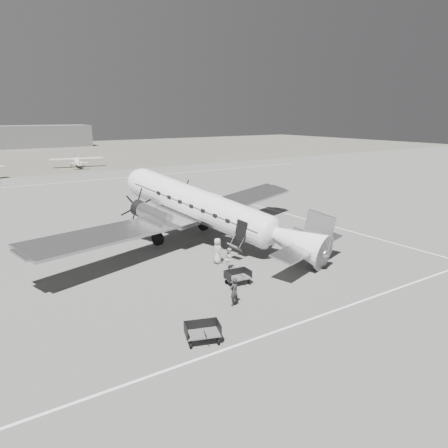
{
  "coord_description": "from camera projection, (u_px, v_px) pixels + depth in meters",
  "views": [
    {
      "loc": [
        -18.41,
        -28.48,
        10.23
      ],
      "look_at": [
        -0.74,
        -2.23,
        2.2
      ],
      "focal_mm": 35.0,
      "sensor_mm": 36.0,
      "label": 1
    }
  ],
  "objects": [
    {
      "name": "hangar_main",
      "position": [
        17.0,
        137.0,
        133.76
      ],
      "size": [
        42.0,
        14.0,
        6.6
      ],
      "color": "#5C5C5C",
      "rests_on": "ground"
    },
    {
      "name": "light_plane_right",
      "position": [
        77.0,
        162.0,
        84.61
      ],
      "size": [
        11.3,
        9.8,
        2.07
      ],
      "primitive_type": null,
      "rotation": [
        0.0,
        0.0,
        -0.19
      ],
      "color": "white",
      "rests_on": "ground"
    },
    {
      "name": "dc3_airliner",
      "position": [
        210.0,
        212.0,
        34.11
      ],
      "size": [
        33.94,
        28.45,
        5.52
      ],
      "primitive_type": null,
      "rotation": [
        0.0,
        0.0,
        0.33
      ],
      "color": "#ABABAD",
      "rests_on": "ground"
    },
    {
      "name": "ground",
      "position": [
        216.0,
        243.0,
        35.38
      ],
      "size": [
        260.0,
        260.0,
        0.0
      ],
      "primitive_type": "plane",
      "color": "slate",
      "rests_on": "ground"
    },
    {
      "name": "taxi_line_near",
      "position": [
        354.0,
        304.0,
        24.12
      ],
      "size": [
        60.0,
        0.15,
        0.01
      ],
      "primitive_type": "cube",
      "color": "white",
      "rests_on": "ground"
    },
    {
      "name": "passenger",
      "position": [
        217.0,
        251.0,
        30.49
      ],
      "size": [
        0.68,
        0.95,
        1.82
      ],
      "primitive_type": "imported",
      "rotation": [
        0.0,
        0.0,
        1.46
      ],
      "color": "#AFAFAD",
      "rests_on": "ground"
    },
    {
      "name": "baggage_cart_far",
      "position": [
        203.0,
        333.0,
        19.97
      ],
      "size": [
        1.98,
        1.67,
        0.95
      ],
      "primitive_type": null,
      "rotation": [
        0.0,
        0.0,
        -0.33
      ],
      "color": "#575757",
      "rests_on": "ground"
    },
    {
      "name": "ground_crew",
      "position": [
        234.0,
        292.0,
        23.77
      ],
      "size": [
        0.66,
        0.51,
        1.61
      ],
      "primitive_type": "imported",
      "rotation": [
        0.0,
        0.0,
        3.38
      ],
      "color": "#282828",
      "rests_on": "ground"
    },
    {
      "name": "ramp_agent",
      "position": [
        229.0,
        259.0,
        29.37
      ],
      "size": [
        0.87,
        0.91,
        1.49
      ],
      "primitive_type": "imported",
      "rotation": [
        0.0,
        0.0,
        0.99
      ],
      "color": "silver",
      "rests_on": "ground"
    },
    {
      "name": "taxi_line_horizon",
      "position": [
        76.0,
        181.0,
        67.54
      ],
      "size": [
        90.0,
        0.15,
        0.01
      ],
      "primitive_type": "cube",
      "color": "white",
      "rests_on": "ground"
    },
    {
      "name": "grass_infield",
      "position": [
        15.0,
        155.0,
        111.77
      ],
      "size": [
        260.0,
        90.0,
        0.01
      ],
      "primitive_type": "cube",
      "color": "#5F5C50",
      "rests_on": "ground"
    },
    {
      "name": "baggage_cart_near",
      "position": [
        238.0,
        277.0,
        26.8
      ],
      "size": [
        1.7,
        1.27,
        0.9
      ],
      "primitive_type": null,
      "rotation": [
        0.0,
        0.0,
        -0.09
      ],
      "color": "#575757",
      "rests_on": "ground"
    },
    {
      "name": "taxi_line_right",
      "position": [
        321.0,
        223.0,
        41.88
      ],
      "size": [
        0.15,
        80.0,
        0.01
      ],
      "primitive_type": "cube",
      "color": "white",
      "rests_on": "ground"
    }
  ]
}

